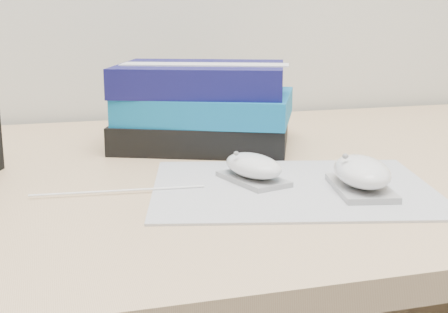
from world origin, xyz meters
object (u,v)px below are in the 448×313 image
object	(u,v)px
mouse_rear	(253,168)
desk	(230,297)
mouse_front	(362,174)
book_stack	(204,105)

from	to	relation	value
mouse_rear	desk	bearing A→B (deg)	83.07
mouse_front	book_stack	bearing A→B (deg)	109.45
desk	mouse_rear	distance (m)	0.31
book_stack	desk	bearing A→B (deg)	-71.47
desk	book_stack	distance (m)	0.31
mouse_rear	mouse_front	distance (m)	0.13
mouse_rear	book_stack	size ratio (longest dim) A/B	0.32
desk	mouse_front	size ratio (longest dim) A/B	13.29
mouse_rear	book_stack	distance (m)	0.24
mouse_front	mouse_rear	bearing A→B (deg)	145.72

